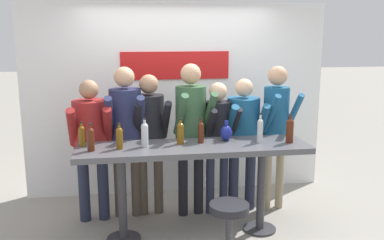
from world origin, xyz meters
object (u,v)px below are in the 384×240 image
Objects in this scene: person_center_left at (150,129)px; wine_bottle_2 at (201,131)px; wine_bottle_0 at (290,129)px; decorative_vase at (226,133)px; tasting_table at (193,159)px; wine_bottle_4 at (145,134)px; person_center at (191,123)px; bar_stool at (229,226)px; wine_bottle_1 at (119,137)px; person_right at (243,131)px; wine_bottle_3 at (180,132)px; person_left at (126,126)px; person_far_right at (276,120)px; wine_bottle_5 at (82,135)px; wine_bottle_6 at (260,129)px; person_far_left at (91,136)px; wine_bottle_7 at (91,138)px; person_center_right at (218,133)px.

person_center_left is 0.75m from wine_bottle_2.
decorative_vase is (-0.65, 0.19, -0.06)m from wine_bottle_0.
wine_bottle_4 is (-0.50, 0.02, 0.29)m from tasting_table.
person_center is 8.25× the size of decorative_vase.
bar_stool is (0.21, -0.73, -0.43)m from tasting_table.
person_right is at bearing 22.26° from wine_bottle_1.
person_center_left is 0.63m from wine_bottle_3.
person_center is (0.47, -0.09, 0.08)m from person_center_left.
person_far_right is (1.79, -0.05, 0.01)m from person_left.
wine_bottle_1 is (-0.97, 0.71, 0.70)m from bar_stool.
wine_bottle_5 is at bearing 174.77° from wine_bottle_0.
person_center_left is 1.30m from wine_bottle_6.
person_center_left is (-0.42, 0.62, 0.19)m from tasting_table.
person_left is 1.53m from wine_bottle_6.
person_far_left reaches higher than wine_bottle_7.
person_far_left is 2.20m from wine_bottle_0.
person_center is at bearing 34.02° from wine_bottle_1.
person_left is at bearing 159.38° from wine_bottle_0.
wine_bottle_0 is 1.14× the size of wine_bottle_3.
wine_bottle_4 is 1.22m from wine_bottle_6.
person_right reaches higher than wine_bottle_7.
person_center_right is at bearing -11.89° from person_center_left.
decorative_vase is at bearing 78.92° from bar_stool.
wine_bottle_5 is 0.91× the size of wine_bottle_7.
person_center_right is 1.03m from wine_bottle_4.
person_right is (1.11, -0.05, -0.05)m from person_center_left.
person_far_right is at bearing 21.07° from wine_bottle_3.
wine_bottle_6 is at bearing 0.98° from wine_bottle_1.
person_far_right is at bearing 55.32° from bar_stool.
person_far_right is (0.40, -0.03, 0.13)m from person_right.
tasting_table is at bearing 106.27° from bar_stool.
person_center_left is at bearing 148.64° from decorative_vase.
person_left reaches higher than decorative_vase.
person_far_right is (0.72, 0.00, 0.13)m from person_center_right.
person_center is at bearing 17.67° from wine_bottle_5.
bar_stool is 2.36× the size of wine_bottle_3.
person_center is 7.06× the size of wine_bottle_5.
bar_stool is 1.12m from wine_bottle_3.
wine_bottle_5 is at bearing 175.63° from wine_bottle_6.
tasting_table is at bearing -39.95° from person_left.
wine_bottle_6 is (-0.31, 0.06, -0.00)m from wine_bottle_0.
wine_bottle_4 is (-0.88, -0.52, 0.15)m from person_center_right.
wine_bottle_0 is 0.94m from wine_bottle_2.
wine_bottle_6 is (1.48, 0.03, 0.02)m from wine_bottle_1.
wine_bottle_0 is (1.44, -0.67, 0.10)m from person_center_left.
bar_stool is 1.91m from person_far_left.
person_center_left is at bearing 3.97° from person_far_left.
wine_bottle_4 reaches higher than bar_stool.
person_center_right is 0.41m from decorative_vase.
decorative_vase reaches higher than bar_stool.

